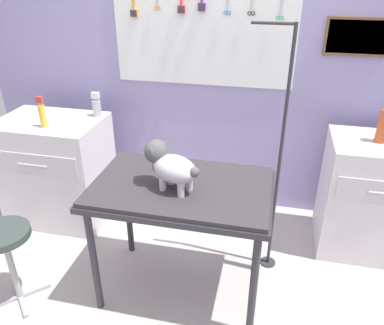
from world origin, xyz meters
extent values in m
cube|color=#B3AAA3|center=(0.00, 0.00, -0.02)|extent=(4.40, 4.00, 0.04)
cube|color=#968DC0|center=(0.00, 1.28, 1.15)|extent=(4.00, 0.06, 2.30)
cube|color=white|center=(-0.08, 1.24, 1.48)|extent=(1.41, 0.02, 0.79)
cylinder|color=orange|center=(-0.62, 1.22, 1.69)|extent=(0.02, 0.02, 0.09)
cube|color=orange|center=(-0.62, 1.22, 1.62)|extent=(0.06, 0.02, 0.06)
cube|color=#333338|center=(-0.62, 1.21, 1.62)|extent=(0.05, 0.01, 0.05)
torus|color=gold|center=(-0.45, 1.22, 1.65)|extent=(0.03, 0.01, 0.03)
torus|color=gold|center=(-0.42, 1.22, 1.65)|extent=(0.03, 0.01, 0.03)
cube|color=red|center=(-0.25, 1.22, 1.65)|extent=(0.06, 0.02, 0.06)
cube|color=#333338|center=(-0.25, 1.21, 1.65)|extent=(0.05, 0.01, 0.05)
cube|color=#6E319A|center=(-0.09, 1.22, 1.67)|extent=(0.06, 0.02, 0.06)
cube|color=#333338|center=(-0.09, 1.21, 1.67)|extent=(0.05, 0.01, 0.05)
cube|color=silver|center=(0.09, 1.22, 1.71)|extent=(0.01, 0.00, 0.11)
cube|color=silver|center=(0.10, 1.22, 1.71)|extent=(0.01, 0.00, 0.11)
torus|color=#3772BF|center=(0.09, 1.22, 1.63)|extent=(0.03, 0.01, 0.03)
torus|color=#3772BF|center=(0.11, 1.22, 1.63)|extent=(0.03, 0.01, 0.03)
cube|color=silver|center=(0.27, 1.22, 1.71)|extent=(0.01, 0.00, 0.11)
cube|color=silver|center=(0.28, 1.22, 1.71)|extent=(0.01, 0.00, 0.11)
torus|color=black|center=(0.26, 1.22, 1.63)|extent=(0.03, 0.01, 0.03)
torus|color=black|center=(0.29, 1.22, 1.63)|extent=(0.03, 0.01, 0.03)
cube|color=silver|center=(0.47, 1.22, 1.68)|extent=(0.01, 0.00, 0.11)
cube|color=silver|center=(0.49, 1.22, 1.68)|extent=(0.01, 0.00, 0.11)
torus|color=#38A25E|center=(0.47, 1.22, 1.61)|extent=(0.03, 0.01, 0.03)
torus|color=#38A25E|center=(0.49, 1.22, 1.61)|extent=(0.03, 0.01, 0.03)
cube|color=brown|center=(1.02, 1.24, 1.50)|extent=(0.43, 0.02, 0.26)
cube|color=#A77B58|center=(1.02, 1.23, 1.50)|extent=(0.40, 0.01, 0.23)
cylinder|color=#2D2D33|center=(-0.45, -0.16, 0.37)|extent=(0.04, 0.04, 0.75)
cylinder|color=#2D2D33|center=(0.49, -0.16, 0.37)|extent=(0.04, 0.04, 0.75)
cylinder|color=#2D2D33|center=(-0.45, 0.40, 0.37)|extent=(0.04, 0.04, 0.75)
cylinder|color=#2D2D33|center=(0.49, 0.40, 0.37)|extent=(0.04, 0.04, 0.75)
cube|color=#2D2D33|center=(0.02, 0.12, 0.76)|extent=(1.07, 0.68, 0.03)
cube|color=#322E32|center=(0.02, 0.12, 0.79)|extent=(1.03, 0.66, 0.03)
cylinder|color=#2D2D33|center=(0.57, 0.48, 0.01)|extent=(0.11, 0.11, 0.01)
cylinder|color=#2D2D33|center=(0.57, 0.48, 0.84)|extent=(0.02, 0.02, 1.68)
cylinder|color=#2D2D33|center=(0.45, 0.48, 1.67)|extent=(0.24, 0.02, 0.02)
cylinder|color=silver|center=(-0.07, 0.04, 0.85)|extent=(0.04, 0.04, 0.09)
cylinder|color=silver|center=(-0.04, 0.11, 0.85)|extent=(0.04, 0.04, 0.09)
cylinder|color=silver|center=(0.05, -0.01, 0.85)|extent=(0.04, 0.04, 0.09)
cylinder|color=silver|center=(0.08, 0.07, 0.85)|extent=(0.04, 0.04, 0.09)
ellipsoid|color=silver|center=(0.00, 0.06, 0.94)|extent=(0.31, 0.26, 0.15)
ellipsoid|color=#4F5051|center=(-0.09, 0.09, 0.93)|extent=(0.13, 0.15, 0.08)
sphere|color=#4F5051|center=(-0.12, 0.10, 1.01)|extent=(0.14, 0.14, 0.14)
ellipsoid|color=silver|center=(-0.17, 0.12, 1.00)|extent=(0.08, 0.07, 0.04)
sphere|color=black|center=(-0.20, 0.13, 1.00)|extent=(0.02, 0.02, 0.02)
ellipsoid|color=#4F5051|center=(-0.13, 0.04, 1.02)|extent=(0.05, 0.04, 0.07)
ellipsoid|color=#4F5051|center=(-0.08, 0.15, 1.02)|extent=(0.05, 0.04, 0.07)
sphere|color=#4F5051|center=(0.12, 0.01, 0.96)|extent=(0.06, 0.06, 0.06)
cube|color=silver|center=(-1.19, 0.71, 0.44)|extent=(0.80, 0.56, 0.88)
cube|color=#C0BCC0|center=(-1.19, 0.43, 0.63)|extent=(0.70, 0.01, 0.18)
cylinder|color=#99999E|center=(-1.19, 0.42, 0.63)|extent=(0.24, 0.02, 0.02)
cube|color=silver|center=(1.26, 0.85, 0.44)|extent=(0.68, 0.52, 0.88)
cylinder|color=#9E9EA3|center=(-1.00, -0.21, 0.25)|extent=(0.04, 0.04, 0.50)
cube|color=#9E9EA3|center=(-0.93, -0.15, 0.01)|extent=(0.16, 0.16, 0.02)
cube|color=#9E9EA3|center=(-1.07, -0.15, 0.01)|extent=(0.16, 0.16, 0.02)
cube|color=#9E9EA3|center=(-1.07, -0.28, 0.01)|extent=(0.16, 0.16, 0.02)
cube|color=#9E9EA3|center=(-0.93, -0.28, 0.01)|extent=(0.16, 0.16, 0.02)
cylinder|color=#323D39|center=(-1.00, -0.21, 0.52)|extent=(0.32, 0.32, 0.04)
cylinder|color=#AFABB6|center=(-0.85, 0.88, 0.95)|extent=(0.06, 0.06, 0.13)
cylinder|color=#AFABB6|center=(-0.85, 0.88, 1.02)|extent=(0.03, 0.03, 0.02)
cube|color=silver|center=(-0.85, 0.88, 1.05)|extent=(0.06, 0.04, 0.04)
cylinder|color=gold|center=(-1.13, 0.58, 0.97)|extent=(0.05, 0.05, 0.17)
cylinder|color=gold|center=(-1.13, 0.58, 1.06)|extent=(0.02, 0.02, 0.02)
cube|color=red|center=(-1.13, 0.58, 1.09)|extent=(0.04, 0.03, 0.04)
cylinder|color=#BB4D25|center=(1.23, 0.85, 0.99)|extent=(0.07, 0.07, 0.23)
camera|label=1|loc=(0.50, -1.72, 1.94)|focal=35.52mm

